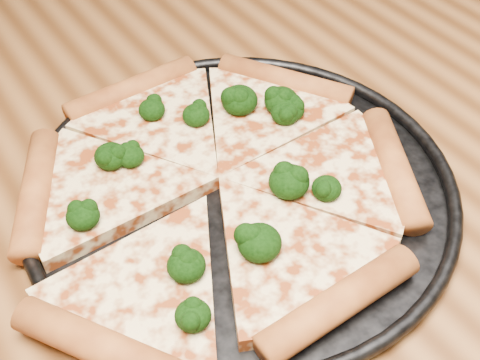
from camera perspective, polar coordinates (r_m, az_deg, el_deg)
dining_table at (r=0.59m, az=-4.19°, el=-8.65°), size 1.20×0.90×0.75m
pizza_pan at (r=0.52m, az=-0.00°, el=-0.65°), size 0.35×0.35×0.02m
pizza at (r=0.51m, az=-2.08°, el=-0.23°), size 0.35×0.32×0.02m
broccoli_florets at (r=0.51m, az=-1.05°, el=1.65°), size 0.23×0.22×0.02m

